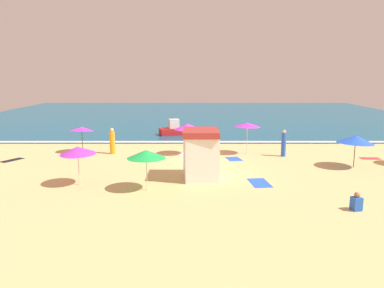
{
  "coord_description": "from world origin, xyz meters",
  "views": [
    {
      "loc": [
        -0.63,
        -24.79,
        5.75
      ],
      "look_at": [
        -0.63,
        1.57,
        0.8
      ],
      "focal_mm": 34.87,
      "sensor_mm": 36.0,
      "label": 1
    }
  ],
  "objects_px": {
    "lifeguard_cabana": "(201,154)",
    "beach_umbrella_5": "(247,125)",
    "beach_umbrella_1": "(356,139)",
    "beachgoer_1": "(112,142)",
    "small_boat_0": "(174,130)",
    "beachgoer_4": "(284,144)",
    "beach_umbrella_7": "(82,129)",
    "beach_umbrella_2": "(78,150)",
    "beachgoer_3": "(356,202)",
    "beach_umbrella_4": "(188,126)",
    "beach_umbrella_6": "(146,154)"
  },
  "relations": [
    {
      "from": "beach_umbrella_5",
      "to": "beach_umbrella_7",
      "type": "height_order",
      "value": "beach_umbrella_5"
    },
    {
      "from": "beach_umbrella_1",
      "to": "beach_umbrella_2",
      "type": "distance_m",
      "value": 16.51
    },
    {
      "from": "beach_umbrella_4",
      "to": "beach_umbrella_7",
      "type": "xyz_separation_m",
      "value": [
        -7.85,
        0.75,
        -0.28
      ]
    },
    {
      "from": "beach_umbrella_4",
      "to": "small_boat_0",
      "type": "xyz_separation_m",
      "value": [
        -1.41,
        8.39,
        -1.47
      ]
    },
    {
      "from": "beach_umbrella_2",
      "to": "beach_umbrella_4",
      "type": "relative_size",
      "value": 0.88
    },
    {
      "from": "small_boat_0",
      "to": "beach_umbrella_4",
      "type": "bearing_deg",
      "value": -80.48
    },
    {
      "from": "beachgoer_1",
      "to": "beachgoer_4",
      "type": "height_order",
      "value": "beachgoer_4"
    },
    {
      "from": "beachgoer_1",
      "to": "beachgoer_4",
      "type": "relative_size",
      "value": 1.0
    },
    {
      "from": "beach_umbrella_1",
      "to": "beach_umbrella_5",
      "type": "relative_size",
      "value": 1.15
    },
    {
      "from": "beach_umbrella_7",
      "to": "beach_umbrella_2",
      "type": "bearing_deg",
      "value": -75.02
    },
    {
      "from": "beachgoer_3",
      "to": "beach_umbrella_7",
      "type": "bearing_deg",
      "value": 141.59
    },
    {
      "from": "beach_umbrella_5",
      "to": "beachgoer_4",
      "type": "relative_size",
      "value": 1.23
    },
    {
      "from": "beachgoer_4",
      "to": "beachgoer_1",
      "type": "bearing_deg",
      "value": 175.84
    },
    {
      "from": "beach_umbrella_4",
      "to": "beach_umbrella_7",
      "type": "distance_m",
      "value": 7.89
    },
    {
      "from": "beach_umbrella_5",
      "to": "beachgoer_4",
      "type": "distance_m",
      "value": 2.89
    },
    {
      "from": "beach_umbrella_1",
      "to": "beach_umbrella_2",
      "type": "xyz_separation_m",
      "value": [
        -16.07,
        -3.77,
        0.07
      ]
    },
    {
      "from": "beach_umbrella_1",
      "to": "lifeguard_cabana",
      "type": "bearing_deg",
      "value": -165.71
    },
    {
      "from": "lifeguard_cabana",
      "to": "small_boat_0",
      "type": "bearing_deg",
      "value": 98.54
    },
    {
      "from": "beach_umbrella_7",
      "to": "lifeguard_cabana",
      "type": "bearing_deg",
      "value": -39.09
    },
    {
      "from": "lifeguard_cabana",
      "to": "beach_umbrella_5",
      "type": "bearing_deg",
      "value": 61.27
    },
    {
      "from": "beach_umbrella_7",
      "to": "beachgoer_1",
      "type": "relative_size",
      "value": 1.13
    },
    {
      "from": "beach_umbrella_2",
      "to": "beachgoer_3",
      "type": "xyz_separation_m",
      "value": [
        12.98,
        -3.72,
        -1.51
      ]
    },
    {
      "from": "beach_umbrella_1",
      "to": "beachgoer_3",
      "type": "relative_size",
      "value": 3.3
    },
    {
      "from": "beach_umbrella_1",
      "to": "beach_umbrella_4",
      "type": "bearing_deg",
      "value": 159.95
    },
    {
      "from": "beach_umbrella_4",
      "to": "beachgoer_3",
      "type": "distance_m",
      "value": 13.6
    },
    {
      "from": "beachgoer_3",
      "to": "small_boat_0",
      "type": "bearing_deg",
      "value": 113.99
    },
    {
      "from": "beach_umbrella_4",
      "to": "beachgoer_4",
      "type": "height_order",
      "value": "beach_umbrella_4"
    },
    {
      "from": "lifeguard_cabana",
      "to": "small_boat_0",
      "type": "xyz_separation_m",
      "value": [
        -2.2,
        14.67,
        -0.82
      ]
    },
    {
      "from": "beachgoer_3",
      "to": "beachgoer_4",
      "type": "height_order",
      "value": "beachgoer_4"
    },
    {
      "from": "beach_umbrella_7",
      "to": "beachgoer_4",
      "type": "height_order",
      "value": "beach_umbrella_7"
    },
    {
      "from": "lifeguard_cabana",
      "to": "beach_umbrella_4",
      "type": "bearing_deg",
      "value": 97.22
    },
    {
      "from": "lifeguard_cabana",
      "to": "beach_umbrella_4",
      "type": "distance_m",
      "value": 6.36
    },
    {
      "from": "beach_umbrella_2",
      "to": "beachgoer_4",
      "type": "height_order",
      "value": "beach_umbrella_2"
    },
    {
      "from": "beach_umbrella_2",
      "to": "lifeguard_cabana",
      "type": "bearing_deg",
      "value": 11.58
    },
    {
      "from": "beach_umbrella_1",
      "to": "beachgoer_1",
      "type": "relative_size",
      "value": 1.41
    },
    {
      "from": "beach_umbrella_2",
      "to": "small_boat_0",
      "type": "height_order",
      "value": "beach_umbrella_2"
    },
    {
      "from": "beachgoer_1",
      "to": "beachgoer_3",
      "type": "bearing_deg",
      "value": -41.98
    },
    {
      "from": "beachgoer_3",
      "to": "beachgoer_4",
      "type": "distance_m",
      "value": 10.72
    },
    {
      "from": "beach_umbrella_5",
      "to": "beach_umbrella_7",
      "type": "distance_m",
      "value": 12.19
    },
    {
      "from": "beach_umbrella_2",
      "to": "beachgoer_1",
      "type": "relative_size",
      "value": 1.26
    },
    {
      "from": "small_boat_0",
      "to": "beach_umbrella_5",
      "type": "bearing_deg",
      "value": -55.2
    },
    {
      "from": "lifeguard_cabana",
      "to": "beach_umbrella_6",
      "type": "height_order",
      "value": "lifeguard_cabana"
    },
    {
      "from": "beach_umbrella_5",
      "to": "beachgoer_3",
      "type": "height_order",
      "value": "beach_umbrella_5"
    },
    {
      "from": "beach_umbrella_1",
      "to": "small_boat_0",
      "type": "relative_size",
      "value": 0.92
    },
    {
      "from": "beach_umbrella_1",
      "to": "beachgoer_3",
      "type": "xyz_separation_m",
      "value": [
        -3.09,
        -7.5,
        -1.44
      ]
    },
    {
      "from": "beachgoer_4",
      "to": "beach_umbrella_1",
      "type": "bearing_deg",
      "value": -41.25
    },
    {
      "from": "beach_umbrella_4",
      "to": "beachgoer_1",
      "type": "distance_m",
      "value": 5.65
    },
    {
      "from": "beach_umbrella_5",
      "to": "small_boat_0",
      "type": "height_order",
      "value": "beach_umbrella_5"
    },
    {
      "from": "beachgoer_1",
      "to": "small_boat_0",
      "type": "relative_size",
      "value": 0.65
    },
    {
      "from": "beach_umbrella_2",
      "to": "beach_umbrella_1",
      "type": "bearing_deg",
      "value": 13.22
    }
  ]
}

